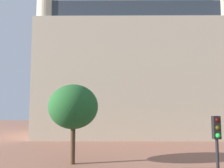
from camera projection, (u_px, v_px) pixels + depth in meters
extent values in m
cube|color=beige|center=(133.00, 82.00, 36.70)|extent=(28.34, 12.24, 16.81)
cube|color=#2D3842|center=(133.00, 23.00, 37.59)|extent=(26.08, 11.26, 2.40)
cube|color=beige|center=(122.00, 35.00, 37.42)|extent=(4.39, 4.39, 32.02)
cylinder|color=beige|center=(45.00, 63.00, 32.38)|extent=(2.80, 2.80, 21.17)
cube|color=black|center=(216.00, 127.00, 9.16)|extent=(0.28, 0.24, 0.90)
sphere|color=#390606|center=(217.00, 120.00, 9.05)|extent=(0.18, 0.18, 0.18)
sphere|color=#3C3306|center=(218.00, 128.00, 9.03)|extent=(0.18, 0.18, 0.18)
sphere|color=green|center=(218.00, 136.00, 9.00)|extent=(0.18, 0.18, 0.18)
cylinder|color=#4C3823|center=(73.00, 145.00, 18.44)|extent=(0.38, 0.38, 2.93)
ellipsoid|color=#235B28|center=(73.00, 107.00, 18.72)|extent=(4.00, 4.00, 3.60)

